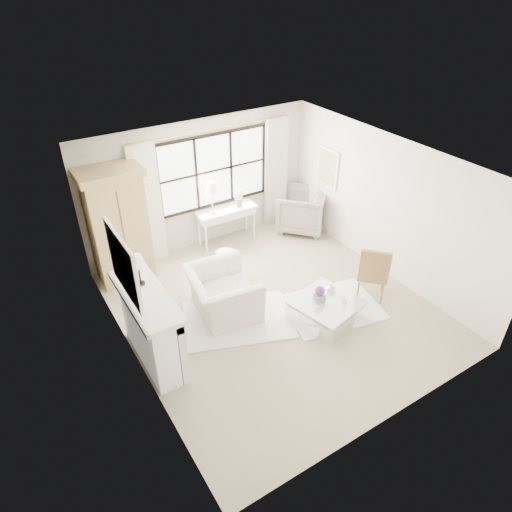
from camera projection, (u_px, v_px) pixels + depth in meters
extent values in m
plane|color=tan|center=(274.00, 308.00, 8.16)|extent=(5.50, 5.50, 0.00)
plane|color=white|center=(278.00, 166.00, 6.67)|extent=(5.50, 5.50, 0.00)
plane|color=beige|center=(201.00, 185.00, 9.36)|extent=(5.00, 0.00, 5.00)
plane|color=silver|center=(405.00, 347.00, 5.47)|extent=(5.00, 0.00, 5.00)
plane|color=beige|center=(127.00, 295.00, 6.30)|extent=(0.00, 5.50, 5.50)
plane|color=white|center=(387.00, 207.00, 8.52)|extent=(0.00, 5.50, 5.50)
cube|color=silver|center=(214.00, 170.00, 9.34)|extent=(2.40, 0.02, 1.50)
cylinder|color=#BC9441|center=(213.00, 129.00, 8.82)|extent=(3.30, 0.04, 0.04)
cube|color=silver|center=(148.00, 206.00, 8.82)|extent=(0.55, 0.10, 2.47)
cube|color=beige|center=(276.00, 173.00, 10.15)|extent=(0.55, 0.10, 2.47)
cube|color=white|center=(148.00, 330.00, 6.82)|extent=(0.34, 1.50, 1.18)
cube|color=silver|center=(159.00, 329.00, 6.92)|extent=(0.03, 1.22, 0.97)
cube|color=black|center=(162.00, 339.00, 7.04)|extent=(0.06, 0.52, 0.50)
cube|color=white|center=(145.00, 296.00, 6.49)|extent=(0.58, 1.66, 0.08)
cube|color=white|center=(123.00, 265.00, 6.05)|extent=(0.05, 1.15, 0.95)
cube|color=silver|center=(125.00, 264.00, 6.06)|extent=(0.02, 1.00, 0.80)
cube|color=white|center=(328.00, 167.00, 9.60)|extent=(0.04, 0.62, 0.82)
cube|color=#C3B797|center=(327.00, 168.00, 9.60)|extent=(0.01, 0.52, 0.72)
cylinder|color=black|center=(141.00, 283.00, 6.65)|extent=(0.12, 0.12, 0.03)
cylinder|color=black|center=(139.00, 274.00, 6.56)|extent=(0.03, 0.03, 0.30)
cone|color=beige|center=(137.00, 260.00, 6.43)|extent=(0.22, 0.22, 0.18)
cube|color=tan|center=(119.00, 230.00, 8.42)|extent=(1.00, 0.60, 2.10)
cube|color=tan|center=(108.00, 173.00, 7.80)|extent=(1.12, 0.70, 0.14)
cube|color=white|center=(227.00, 214.00, 9.72)|extent=(1.25, 0.44, 0.14)
cube|color=white|center=(226.00, 210.00, 9.67)|extent=(1.31, 0.48, 0.06)
cylinder|color=#AB783B|center=(213.00, 212.00, 9.50)|extent=(0.14, 0.14, 0.03)
cylinder|color=#AB783B|center=(212.00, 201.00, 9.37)|extent=(0.02, 0.02, 0.46)
cone|color=#F9EECB|center=(212.00, 187.00, 9.19)|extent=(0.28, 0.28, 0.22)
imported|color=#627D53|center=(239.00, 196.00, 9.66)|extent=(0.31, 0.30, 0.44)
cylinder|color=white|center=(226.00, 273.00, 9.03)|extent=(0.26, 0.26, 0.03)
cylinder|color=white|center=(226.00, 264.00, 8.90)|extent=(0.06, 0.06, 0.44)
cylinder|color=white|center=(226.00, 253.00, 8.77)|extent=(0.40, 0.40, 0.03)
cube|color=white|center=(238.00, 319.00, 7.88)|extent=(2.16, 1.85, 0.03)
cube|color=white|center=(331.00, 307.00, 8.16)|extent=(1.88, 1.56, 0.03)
imported|color=silver|center=(223.00, 293.00, 7.86)|extent=(1.25, 1.38, 0.81)
imported|color=gray|center=(302.00, 210.00, 10.31)|extent=(1.44, 1.44, 0.94)
cube|color=silver|center=(372.00, 275.00, 8.23)|extent=(0.66, 0.66, 0.07)
cube|color=#9C7441|center=(374.00, 267.00, 7.87)|extent=(0.36, 0.38, 0.60)
cube|color=white|center=(326.00, 311.00, 7.85)|extent=(1.20, 1.20, 0.32)
cube|color=silver|center=(327.00, 302.00, 7.74)|extent=(1.20, 1.20, 0.04)
cube|color=slate|center=(319.00, 298.00, 7.71)|extent=(0.19, 0.19, 0.12)
sphere|color=#5C2D71|center=(320.00, 291.00, 7.62)|extent=(0.17, 0.17, 0.17)
cylinder|color=white|center=(345.00, 300.00, 7.65)|extent=(0.09, 0.09, 0.12)
imported|color=silver|center=(330.00, 288.00, 7.90)|extent=(0.18, 0.18, 0.17)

